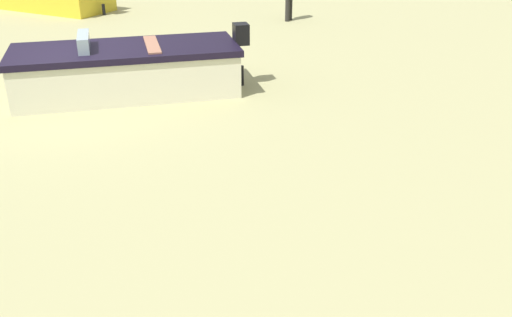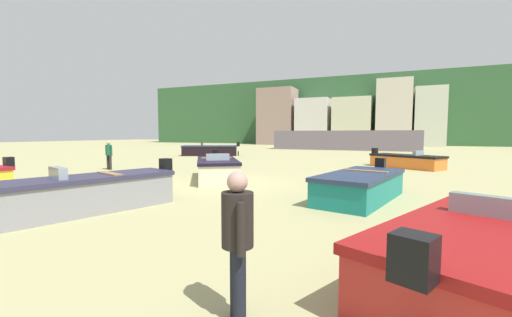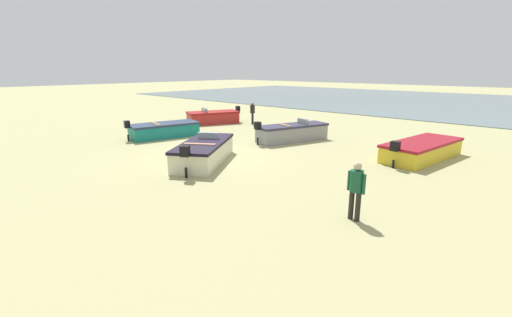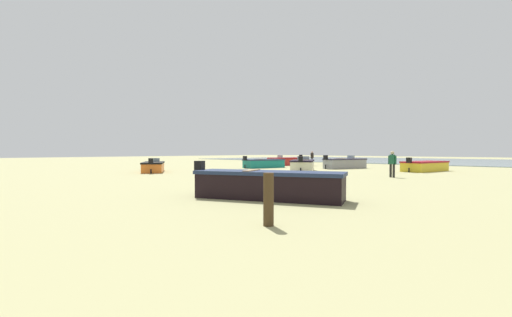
% 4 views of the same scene
% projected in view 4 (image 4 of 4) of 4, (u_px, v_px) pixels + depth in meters
% --- Properties ---
extents(ground_plane, '(160.00, 160.00, 0.00)m').
position_uv_depth(ground_plane, '(305.00, 171.00, 27.76)').
color(ground_plane, tan).
extents(tidal_water, '(80.00, 36.00, 0.06)m').
position_uv_depth(tidal_water, '(441.00, 161.00, 53.35)').
color(tidal_water, slate).
rests_on(tidal_water, ground).
extents(boat_orange_0, '(4.23, 3.46, 1.10)m').
position_uv_depth(boat_orange_0, '(153.00, 167.00, 26.01)').
color(boat_orange_0, orange).
rests_on(boat_orange_0, ground).
extents(boat_cream_1, '(3.69, 4.44, 1.23)m').
position_uv_depth(boat_cream_1, '(303.00, 165.00, 26.65)').
color(boat_cream_1, beige).
rests_on(boat_cream_1, ground).
extents(boat_yellow_2, '(2.42, 4.97, 1.13)m').
position_uv_depth(boat_yellow_2, '(425.00, 166.00, 26.84)').
color(boat_yellow_2, gold).
rests_on(boat_yellow_2, ground).
extents(boat_black_3, '(5.20, 3.29, 1.26)m').
position_uv_depth(boat_black_3, '(268.00, 185.00, 11.30)').
color(boat_black_3, black).
rests_on(boat_black_3, ground).
extents(boat_grey_4, '(2.62, 4.51, 1.25)m').
position_uv_depth(boat_grey_4, '(345.00, 163.00, 31.00)').
color(boat_grey_4, gray).
rests_on(boat_grey_4, ground).
extents(boat_teal_5, '(2.54, 4.34, 1.16)m').
position_uv_depth(boat_teal_5, '(264.00, 163.00, 32.44)').
color(boat_teal_5, '#15766F').
rests_on(boat_teal_5, ground).
extents(boat_red_6, '(3.06, 4.08, 1.20)m').
position_uv_depth(boat_red_6, '(285.00, 161.00, 37.58)').
color(boat_red_6, '#B52724').
rests_on(boat_red_6, ground).
extents(mooring_post_near_water, '(0.23, 0.23, 1.15)m').
position_uv_depth(mooring_post_near_water, '(269.00, 199.00, 7.26)').
color(mooring_post_near_water, '#44311D').
rests_on(mooring_post_near_water, ground).
extents(beach_walker_foreground, '(0.47, 0.48, 1.62)m').
position_uv_depth(beach_walker_foreground, '(312.00, 157.00, 37.02)').
color(beach_walker_foreground, black).
rests_on(beach_walker_foreground, ground).
extents(beach_walker_distant, '(0.54, 0.37, 1.62)m').
position_uv_depth(beach_walker_distant, '(392.00, 162.00, 20.59)').
color(beach_walker_distant, '#272522').
rests_on(beach_walker_distant, ground).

